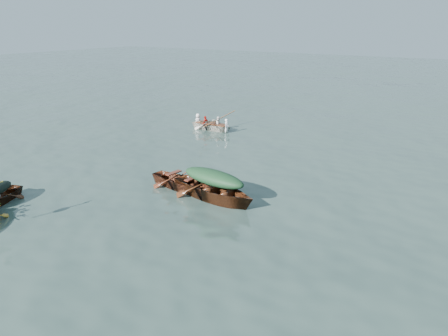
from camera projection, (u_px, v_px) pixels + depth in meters
name	position (u px, v px, depth m)	size (l,w,h in m)	color
ground	(151.00, 209.00, 14.46)	(140.00, 140.00, 0.00)	#374D45
green_tarp_boat	(214.00, 199.00, 15.21)	(1.46, 4.69, 1.11)	#552A13
open_wooden_boat	(183.00, 189.00, 16.13)	(1.24, 3.97, 0.90)	brown
rowed_boat	(212.00, 130.00, 24.88)	(1.07, 3.55, 0.80)	beige
green_tarp_cover	(214.00, 177.00, 14.95)	(0.80, 2.58, 0.52)	#193E22
thwart_benches	(183.00, 177.00, 15.98)	(0.74, 1.99, 0.04)	#572114
rowers	(212.00, 116.00, 24.63)	(0.96, 2.49, 0.76)	white
oars	(212.00, 123.00, 24.75)	(2.60, 0.60, 0.06)	#976039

